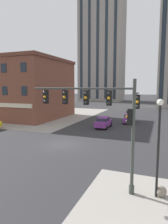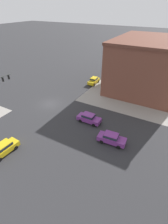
# 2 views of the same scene
# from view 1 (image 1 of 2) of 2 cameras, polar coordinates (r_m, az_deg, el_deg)

# --- Properties ---
(ground_plane) EXTENTS (320.00, 320.00, 0.00)m
(ground_plane) POSITION_cam_1_polar(r_m,az_deg,el_deg) (22.74, -6.10, -9.06)
(ground_plane) COLOR #2D2D30
(sidewalk_far_corner) EXTENTS (32.00, 32.00, 0.02)m
(sidewalk_far_corner) POSITION_cam_1_polar(r_m,az_deg,el_deg) (49.96, -16.01, -0.46)
(sidewalk_far_corner) COLOR gray
(sidewalk_far_corner) RESTS_ON ground
(traffic_signal_main) EXTENTS (6.76, 2.09, 6.76)m
(traffic_signal_main) POSITION_cam_1_polar(r_m,az_deg,el_deg) (12.26, 6.26, -0.60)
(traffic_signal_main) COLOR #383D38
(traffic_signal_main) RESTS_ON ground
(bollard_sphere_curb_a) EXTENTS (0.63, 0.63, 0.63)m
(bollard_sphere_curb_a) POSITION_cam_1_polar(r_m,az_deg,el_deg) (13.31, 20.91, -20.14)
(bollard_sphere_curb_a) COLOR gray
(bollard_sphere_curb_a) RESTS_ON ground
(street_lamp_corner_near) EXTENTS (0.36, 0.36, 5.66)m
(street_lamp_corner_near) POSITION_cam_1_polar(r_m,az_deg,el_deg) (12.06, 20.35, -6.68)
(street_lamp_corner_near) COLOR black
(street_lamp_corner_near) RESTS_ON ground
(car_main_northbound_far) EXTENTS (2.13, 4.51, 1.68)m
(car_main_northbound_far) POSITION_cam_1_polar(r_m,az_deg,el_deg) (36.41, 12.69, -1.62)
(car_main_northbound_far) COLOR #7A3389
(car_main_northbound_far) RESTS_ON ground
(car_main_southbound_near) EXTENTS (1.91, 4.41, 1.68)m
(car_main_southbound_near) POSITION_cam_1_polar(r_m,az_deg,el_deg) (31.58, 5.52, -2.79)
(car_main_southbound_near) COLOR #7A3389
(car_main_southbound_near) RESTS_ON ground
(storefront_block_near_corner) EXTENTS (20.66, 16.04, 11.98)m
(storefront_block_near_corner) POSITION_cam_1_polar(r_m,az_deg,el_deg) (45.74, -18.58, 6.32)
(storefront_block_near_corner) COLOR brown
(storefront_block_near_corner) RESTS_ON ground
(residential_tower_skyline_left) EXTENTS (18.95, 14.72, 66.47)m
(residential_tower_skyline_left) POSITION_cam_1_polar(r_m,az_deg,el_deg) (98.39, 5.29, 22.93)
(residential_tower_skyline_left) COLOR gray
(residential_tower_skyline_left) RESTS_ON ground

